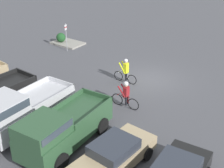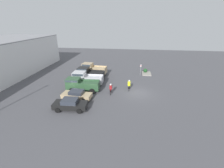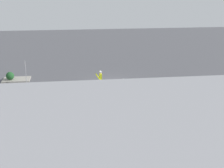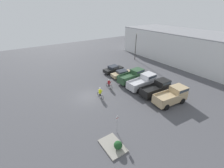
% 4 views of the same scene
% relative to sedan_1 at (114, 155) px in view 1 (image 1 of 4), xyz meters
% --- Properties ---
extents(ground_plane, '(80.00, 80.00, 0.00)m').
position_rel_sedan_1_xyz_m(ground_plane, '(3.12, -8.84, -0.68)').
color(ground_plane, '#4C4C51').
extents(sedan_1, '(2.14, 4.39, 1.35)m').
position_rel_sedan_1_xyz_m(sedan_1, '(0.00, 0.00, 0.00)').
color(sedan_1, tan).
rests_on(sedan_1, ground_plane).
extents(pickup_truck_0, '(2.39, 5.34, 2.17)m').
position_rel_sedan_1_xyz_m(pickup_truck_0, '(2.78, 0.30, 0.45)').
color(pickup_truck_0, '#2D5133').
rests_on(pickup_truck_0, ground_plane).
extents(pickup_truck_1, '(2.38, 5.31, 2.28)m').
position_rel_sedan_1_xyz_m(pickup_truck_1, '(5.59, 0.34, 0.49)').
color(pickup_truck_1, silver).
rests_on(pickup_truck_1, ground_plane).
extents(cyclist_0, '(1.79, 0.46, 1.74)m').
position_rel_sedan_1_xyz_m(cyclist_0, '(4.26, -7.45, 0.20)').
color(cyclist_0, black).
rests_on(cyclist_0, ground_plane).
extents(cyclist_1, '(1.84, 0.46, 1.71)m').
position_rel_sedan_1_xyz_m(cyclist_1, '(2.43, -4.65, 0.20)').
color(cyclist_1, black).
rests_on(cyclist_1, ground_plane).
extents(fire_lane_sign, '(0.08, 0.30, 2.43)m').
position_rel_sedan_1_xyz_m(fire_lane_sign, '(11.64, -9.60, 0.78)').
color(fire_lane_sign, '#9E9EA3').
rests_on(fire_lane_sign, ground_plane).
extents(curb_island, '(2.81, 1.88, 0.15)m').
position_rel_sedan_1_xyz_m(curb_island, '(12.87, -11.02, -0.61)').
color(curb_island, gray).
rests_on(curb_island, ground_plane).
extents(shrub, '(0.84, 0.84, 0.84)m').
position_rel_sedan_1_xyz_m(shrub, '(13.46, -10.78, -0.11)').
color(shrub, '#1E4C23').
rests_on(shrub, curb_island).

